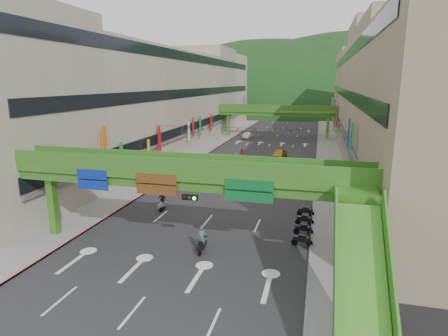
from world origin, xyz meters
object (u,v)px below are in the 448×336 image
(scooter_rider_mid, at_px, (242,155))
(car_yellow, at_px, (279,154))
(scooter_rider_near, at_px, (202,241))
(car_silver, at_px, (247,135))
(overpass_near, at_px, (192,185))
(pedestrian_red, at_px, (356,246))

(scooter_rider_mid, distance_m, car_yellow, 6.91)
(scooter_rider_near, relative_size, scooter_rider_mid, 0.94)
(scooter_rider_mid, relative_size, car_silver, 0.52)
(overpass_near, relative_size, car_yellow, 6.43)
(scooter_rider_near, height_order, scooter_rider_mid, scooter_rider_mid)
(overpass_near, distance_m, car_silver, 56.78)
(scooter_rider_near, bearing_deg, overpass_near, -136.73)
(car_silver, bearing_deg, car_yellow, -62.78)
(scooter_rider_near, relative_size, car_silver, 0.50)
(car_yellow, bearing_deg, overpass_near, -86.01)
(car_yellow, bearing_deg, car_silver, 122.06)
(scooter_rider_near, height_order, pedestrian_red, scooter_rider_near)
(scooter_rider_near, xyz_separation_m, scooter_rider_mid, (-3.45, 31.16, 0.17))
(overpass_near, bearing_deg, scooter_rider_mid, 95.32)
(pedestrian_red, bearing_deg, car_yellow, 107.66)
(overpass_near, distance_m, scooter_rider_mid, 32.03)
(overpass_near, relative_size, car_silver, 6.90)
(overpass_near, height_order, car_silver, overpass_near)
(car_silver, height_order, car_yellow, car_yellow)
(car_silver, distance_m, pedestrian_red, 56.54)
(scooter_rider_mid, height_order, car_silver, scooter_rider_mid)
(car_yellow, xyz_separation_m, pedestrian_red, (8.96, -33.49, 0.05))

